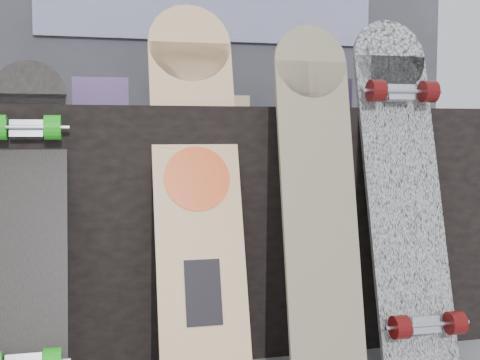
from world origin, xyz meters
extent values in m
cube|color=black|center=(0.00, 0.50, 0.40)|extent=(1.60, 0.60, 0.80)
cube|color=#333338|center=(0.00, 1.35, 1.10)|extent=(2.40, 0.20, 2.20)
cube|color=#0F1258|center=(0.00, 1.24, 1.30)|extent=(1.60, 0.02, 0.30)
cube|color=#54346B|center=(-0.51, 0.48, 0.85)|extent=(0.18, 0.12, 0.10)
cube|color=#54346B|center=(0.33, 0.57, 0.86)|extent=(0.14, 0.14, 0.12)
cube|color=#D1B78C|center=(-0.07, 0.68, 0.83)|extent=(0.22, 0.10, 0.06)
cube|color=beige|center=(-0.24, 0.15, 0.50)|extent=(0.26, 0.33, 1.00)
cylinder|color=beige|center=(-0.24, 0.31, 1.00)|extent=(0.26, 0.09, 0.25)
cylinder|color=#FF4B10|center=(-0.24, 0.17, 0.58)|extent=(0.20, 0.06, 0.19)
cube|color=black|center=(-0.24, 0.07, 0.26)|extent=(0.10, 0.06, 0.18)
cube|color=beige|center=(0.11, 0.06, 0.47)|extent=(0.23, 0.21, 0.94)
cylinder|color=beige|center=(0.11, 0.15, 0.93)|extent=(0.23, 0.06, 0.23)
cube|color=silver|center=(0.42, 0.12, 0.49)|extent=(0.25, 0.27, 0.97)
cylinder|color=silver|center=(0.42, 0.24, 0.97)|extent=(0.25, 0.08, 0.25)
cube|color=silver|center=(0.42, -0.02, 0.15)|extent=(0.09, 0.04, 0.06)
cylinder|color=#4F0B0B|center=(0.33, -0.04, 0.15)|extent=(0.05, 0.07, 0.07)
cylinder|color=#4F0B0B|center=(0.51, -0.04, 0.15)|extent=(0.04, 0.07, 0.07)
cube|color=silver|center=(0.42, 0.17, 0.85)|extent=(0.09, 0.04, 0.06)
cylinder|color=#4F0B0B|center=(0.33, 0.15, 0.85)|extent=(0.05, 0.07, 0.07)
cylinder|color=#4F0B0B|center=(0.51, 0.15, 0.85)|extent=(0.04, 0.07, 0.07)
cube|color=black|center=(-0.72, 0.12, 0.42)|extent=(0.21, 0.29, 0.84)
cylinder|color=black|center=(-0.72, 0.26, 0.83)|extent=(0.21, 0.08, 0.21)
cube|color=silver|center=(-0.72, 0.18, 0.73)|extent=(0.09, 0.04, 0.06)
cylinder|color=green|center=(-0.65, 0.16, 0.73)|extent=(0.04, 0.07, 0.07)
camera|label=1|loc=(-0.52, -1.60, 0.72)|focal=45.00mm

